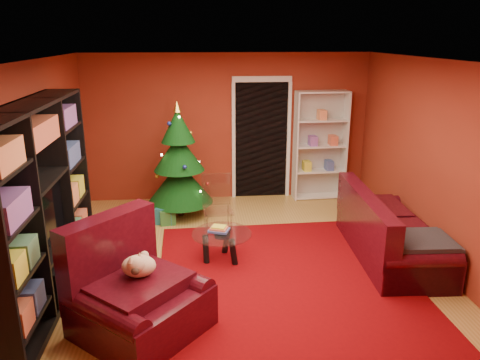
{
  "coord_description": "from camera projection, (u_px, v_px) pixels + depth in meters",
  "views": [
    {
      "loc": [
        -0.54,
        -5.46,
        2.88
      ],
      "look_at": [
        0.0,
        0.4,
        1.05
      ],
      "focal_mm": 35.0,
      "sensor_mm": 36.0,
      "label": 1
    }
  ],
  "objects": [
    {
      "name": "floor",
      "position": [
        243.0,
        268.0,
        6.1
      ],
      "size": [
        5.0,
        5.5,
        0.05
      ],
      "primitive_type": "cube",
      "color": "#A8813A",
      "rests_on": "ground"
    },
    {
      "name": "ceiling",
      "position": [
        243.0,
        58.0,
        5.32
      ],
      "size": [
        5.0,
        5.5,
        0.05
      ],
      "primitive_type": "cube",
      "color": "silver",
      "rests_on": "wall_back"
    },
    {
      "name": "wall_back",
      "position": [
        228.0,
        127.0,
        8.35
      ],
      "size": [
        5.0,
        0.05,
        2.6
      ],
      "primitive_type": "cube",
      "color": "maroon",
      "rests_on": "ground"
    },
    {
      "name": "wall_left",
      "position": [
        29.0,
        176.0,
        5.49
      ],
      "size": [
        0.05,
        5.5,
        2.6
      ],
      "primitive_type": "cube",
      "color": "maroon",
      "rests_on": "ground"
    },
    {
      "name": "wall_right",
      "position": [
        441.0,
        165.0,
        5.93
      ],
      "size": [
        0.05,
        5.5,
        2.6
      ],
      "primitive_type": "cube",
      "color": "maroon",
      "rests_on": "ground"
    },
    {
      "name": "doorway",
      "position": [
        261.0,
        141.0,
        8.43
      ],
      "size": [
        1.06,
        0.6,
        2.16
      ],
      "primitive_type": null,
      "color": "black",
      "rests_on": "floor"
    },
    {
      "name": "rug",
      "position": [
        286.0,
        282.0,
        5.68
      ],
      "size": [
        3.16,
        3.66,
        0.02
      ],
      "primitive_type": "cube",
      "rotation": [
        0.0,
        0.0,
        0.03
      ],
      "color": "#6F0307",
      "rests_on": "floor"
    },
    {
      "name": "media_unit",
      "position": [
        39.0,
        206.0,
        5.06
      ],
      "size": [
        0.45,
        2.88,
        2.21
      ],
      "primitive_type": null,
      "rotation": [
        0.0,
        0.0,
        0.0
      ],
      "color": "black",
      "rests_on": "floor"
    },
    {
      "name": "christmas_tree",
      "position": [
        179.0,
        161.0,
        7.56
      ],
      "size": [
        1.34,
        1.34,
        1.91
      ],
      "primitive_type": null,
      "rotation": [
        0.0,
        0.0,
        -0.29
      ],
      "color": "black",
      "rests_on": "floor"
    },
    {
      "name": "gift_box_teal",
      "position": [
        165.0,
        215.0,
        7.47
      ],
      "size": [
        0.31,
        0.31,
        0.27
      ],
      "primitive_type": "cube",
      "rotation": [
        0.0,
        0.0,
        -0.19
      ],
      "color": "#1A6677",
      "rests_on": "floor"
    },
    {
      "name": "gift_box_green",
      "position": [
        168.0,
        216.0,
        7.44
      ],
      "size": [
        0.27,
        0.27,
        0.24
      ],
      "primitive_type": "cube",
      "rotation": [
        0.0,
        0.0,
        0.14
      ],
      "color": "#29692D",
      "rests_on": "floor"
    },
    {
      "name": "gift_box_red",
      "position": [
        169.0,
        203.0,
        8.09
      ],
      "size": [
        0.23,
        0.23,
        0.2
      ],
      "primitive_type": "cube",
      "rotation": [
        0.0,
        0.0,
        -0.16
      ],
      "color": "#A71126",
      "rests_on": "floor"
    },
    {
      "name": "white_bookshelf",
      "position": [
        320.0,
        146.0,
        8.4
      ],
      "size": [
        0.94,
        0.36,
        2.0
      ],
      "primitive_type": null,
      "rotation": [
        0.0,
        0.0,
        0.03
      ],
      "color": "white",
      "rests_on": "floor"
    },
    {
      "name": "armchair",
      "position": [
        140.0,
        290.0,
        4.61
      ],
      "size": [
        1.69,
        1.69,
        0.94
      ],
      "primitive_type": null,
      "rotation": [
        0.0,
        0.0,
        0.85
      ],
      "color": "#33070F",
      "rests_on": "rug"
    },
    {
      "name": "dog",
      "position": [
        139.0,
        266.0,
        4.61
      ],
      "size": [
        0.49,
        0.5,
        0.31
      ],
      "primitive_type": null,
      "rotation": [
        0.0,
        0.0,
        0.85
      ],
      "color": "beige",
      "rests_on": "armchair"
    },
    {
      "name": "sofa",
      "position": [
        393.0,
        225.0,
        6.23
      ],
      "size": [
        1.05,
        2.16,
        0.91
      ],
      "primitive_type": null,
      "rotation": [
        0.0,
        0.0,
        1.52
      ],
      "color": "#33070F",
      "rests_on": "rug"
    },
    {
      "name": "coffee_table",
      "position": [
        222.0,
        247.0,
        6.17
      ],
      "size": [
        1.01,
        1.01,
        0.49
      ],
      "primitive_type": null,
      "rotation": [
        0.0,
        0.0,
        -0.35
      ],
      "color": "gray",
      "rests_on": "rug"
    },
    {
      "name": "acrylic_chair",
      "position": [
        218.0,
        210.0,
        6.87
      ],
      "size": [
        0.45,
        0.49,
        0.84
      ],
      "primitive_type": null,
      "rotation": [
        0.0,
        0.0,
        0.06
      ],
      "color": "#66605B",
      "rests_on": "rug"
    }
  ]
}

